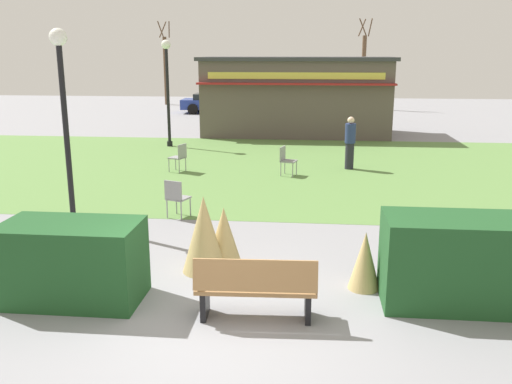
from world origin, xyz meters
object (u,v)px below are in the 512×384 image
object	(u,v)px
person_strolling	(350,143)
lamppost_far	(167,80)
trash_bin	(435,276)
cafe_chair_west	(179,155)
lamppost_mid	(64,105)
tree_right_bg	(166,69)
food_kiosk	(296,96)
tree_left_bg	(363,70)
park_bench	(256,288)
parked_car_west_slot	(215,103)
cafe_chair_east	(176,196)
cafe_chair_center	(286,158)

from	to	relation	value
person_strolling	lamppost_far	bearing A→B (deg)	-22.21
trash_bin	cafe_chair_west	bearing A→B (deg)	124.27
lamppost_mid	tree_right_bg	size ratio (longest dim) A/B	0.71
cafe_chair_west	tree_right_bg	size ratio (longest dim) A/B	0.15
trash_bin	food_kiosk	world-z (taller)	food_kiosk
tree_left_bg	lamppost_far	bearing A→B (deg)	-118.88
trash_bin	food_kiosk	bearing A→B (deg)	98.46
lamppost_far	trash_bin	distance (m)	15.73
food_kiosk	trash_bin	bearing A→B (deg)	-81.54
park_bench	food_kiosk	world-z (taller)	food_kiosk
lamppost_mid	tree_left_bg	distance (m)	28.03
cafe_chair_west	parked_car_west_slot	xyz separation A→B (m)	(-1.89, 17.48, 0.12)
person_strolling	tree_right_bg	distance (m)	24.86
lamppost_mid	tree_left_bg	xyz separation A→B (m)	(8.46, 26.72, -0.07)
lamppost_far	trash_bin	bearing A→B (deg)	-60.94
food_kiosk	tree_left_bg	distance (m)	12.94
park_bench	lamppost_far	world-z (taller)	lamppost_far
tree_left_bg	tree_right_bg	distance (m)	13.95
food_kiosk	cafe_chair_west	size ratio (longest dim) A/B	9.63
food_kiosk	lamppost_far	bearing A→B (deg)	-140.77
cafe_chair_west	tree_right_bg	xyz separation A→B (m)	(-6.41, 22.84, 2.01)
cafe_chair_east	parked_car_west_slot	bearing A→B (deg)	97.61
park_bench	lamppost_mid	bearing A→B (deg)	137.74
cafe_chair_center	tree_right_bg	bearing A→B (deg)	113.01
cafe_chair_west	person_strolling	size ratio (longest dim) A/B	0.53
trash_bin	person_strolling	bearing A→B (deg)	93.80
lamppost_mid	food_kiosk	bearing A→B (deg)	73.02
park_bench	cafe_chair_center	size ratio (longest dim) A/B	1.93
lamppost_mid	food_kiosk	size ratio (longest dim) A/B	0.48
lamppost_mid	lamppost_far	bearing A→B (deg)	92.88
parked_car_west_slot	tree_right_bg	distance (m)	7.26
food_kiosk	person_strolling	bearing A→B (deg)	-75.85
park_bench	lamppost_mid	xyz separation A→B (m)	(-4.43, 4.03, 2.13)
cafe_chair_west	park_bench	bearing A→B (deg)	-70.63
park_bench	food_kiosk	distance (m)	18.53
lamppost_far	food_kiosk	world-z (taller)	lamppost_far
parked_car_west_slot	tree_left_bg	distance (m)	10.17
tree_right_bg	lamppost_mid	bearing A→B (deg)	-79.31
person_strolling	cafe_chair_center	bearing A→B (deg)	37.04
lamppost_far	cafe_chair_west	distance (m)	5.47
cafe_chair_center	lamppost_mid	bearing A→B (deg)	-128.85
food_kiosk	cafe_chair_east	size ratio (longest dim) A/B	9.63
cafe_chair_center	person_strolling	size ratio (longest dim) A/B	0.53
lamppost_mid	lamppost_far	xyz separation A→B (m)	(-0.53, 10.43, 0.00)
food_kiosk	cafe_chair_center	size ratio (longest dim) A/B	9.63
tree_left_bg	park_bench	bearing A→B (deg)	-97.47
tree_left_bg	cafe_chair_east	bearing A→B (deg)	-103.65
food_kiosk	parked_car_west_slot	distance (m)	10.18
person_strolling	tree_right_bg	xyz separation A→B (m)	(-11.76, 21.83, 1.68)
trash_bin	cafe_chair_east	distance (m)	6.25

